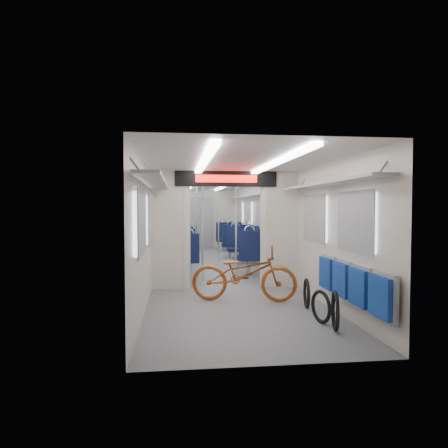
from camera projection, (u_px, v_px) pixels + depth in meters
name	position (u px, v px, depth m)	size (l,w,h in m)	color
carriage	(217.00, 211.00, 9.63)	(12.00, 12.02, 2.31)	#515456
bicycle	(244.00, 274.00, 6.76)	(0.62, 1.79, 0.94)	#9B4416
flip_bench	(351.00, 283.00, 5.33)	(0.12, 2.14, 0.55)	gray
bike_hoop_a	(335.00, 313.00, 5.13)	(0.52, 0.52, 0.05)	black
bike_hoop_b	(321.00, 308.00, 5.47)	(0.46, 0.46, 0.05)	black
bike_hoop_c	(307.00, 295.00, 6.28)	(0.48, 0.48, 0.05)	black
seat_bay_near_left	(178.00, 249.00, 9.85)	(0.93, 2.17, 1.13)	black
seat_bay_near_right	(251.00, 246.00, 10.37)	(0.96, 2.33, 1.18)	black
seat_bay_far_left	(178.00, 239.00, 13.21)	(0.92, 2.13, 1.12)	black
seat_bay_far_right	(233.00, 237.00, 13.59)	(0.96, 2.31, 1.17)	black
stanchion_near_left	(203.00, 228.00, 8.60)	(0.04, 0.04, 2.30)	silver
stanchion_near_right	(236.00, 229.00, 8.33)	(0.04, 0.04, 2.30)	silver
stanchion_far_left	(197.00, 222.00, 11.74)	(0.04, 0.04, 2.30)	silver
stanchion_far_right	(219.00, 222.00, 11.88)	(0.04, 0.04, 2.30)	silver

